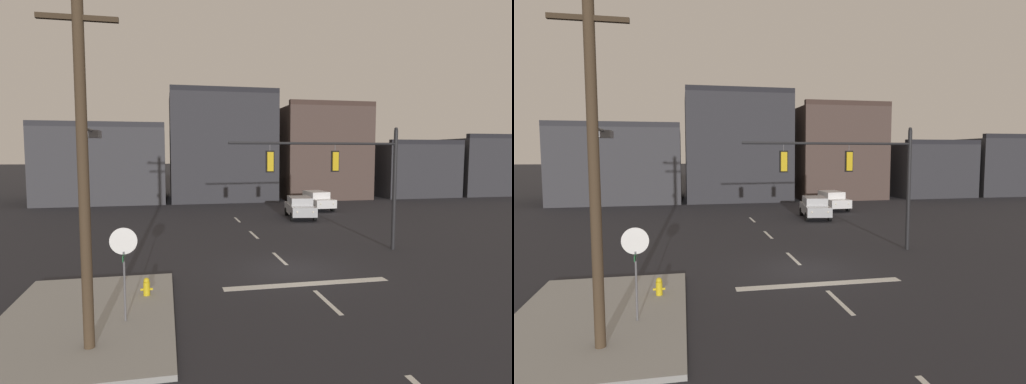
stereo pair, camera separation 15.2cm
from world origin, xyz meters
The scene contains 11 objects.
ground_plane centered at (0.00, 0.00, 0.00)m, with size 400.00×400.00×0.00m, color #232328.
sidewalk_near_corner centered at (-7.49, -4.00, 0.07)m, with size 5.00×8.00×0.15m, color gray.
stop_bar_paint centered at (0.00, -2.00, 0.00)m, with size 6.40×0.50×0.01m, color silver.
lane_centreline centered at (0.00, 2.00, 0.00)m, with size 0.16×26.40×0.01m.
signal_mast_near_side centered at (3.55, 2.63, 4.10)m, with size 8.63×0.44×6.21m.
stop_sign centered at (-6.35, -4.64, 2.14)m, with size 0.76×0.64×2.83m.
car_lot_nearside centered at (7.78, 18.37, 0.86)m, with size 2.09×4.53×1.61m.
car_lot_middle centered at (4.83, 13.90, 0.86)m, with size 2.41×4.63×1.61m.
utility_pole centered at (-7.07, -6.11, 5.05)m, with size 2.20×2.05×9.40m.
fire_hydrant centered at (-5.85, -2.52, 0.33)m, with size 0.40×0.30×0.75m.
building_row centered at (8.24, 29.76, 4.19)m, with size 54.26×12.66×11.37m.
Camera 2 is at (-5.01, -16.96, 4.89)m, focal length 29.91 mm.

